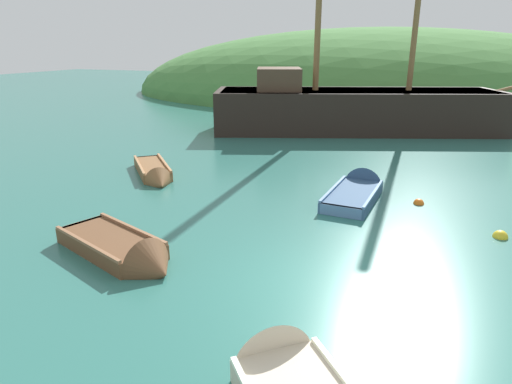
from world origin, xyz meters
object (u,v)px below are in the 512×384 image
sailing_ship (353,115)px  rowboat_near_dock (155,174)px  rowboat_portside (357,192)px  rowboat_outer_right (125,253)px  buoy_yellow (500,237)px  buoy_orange (419,204)px

sailing_ship → rowboat_near_dock: bearing=-133.7°
rowboat_portside → rowboat_outer_right: rowboat_portside is taller
sailing_ship → buoy_yellow: 13.73m
rowboat_outer_right → sailing_ship: bearing=103.5°
rowboat_portside → buoy_yellow: (3.68, -1.90, -0.10)m
buoy_yellow → rowboat_near_dock: bearing=172.5°
sailing_ship → rowboat_outer_right: sailing_ship is taller
rowboat_outer_right → buoy_orange: (5.77, 5.91, -0.12)m
sailing_ship → buoy_orange: 11.38m
sailing_ship → buoy_orange: bearing=-90.5°
buoy_yellow → rowboat_portside: bearing=152.7°
rowboat_near_dock → rowboat_outer_right: 6.25m
rowboat_portside → buoy_orange: rowboat_portside is taller
rowboat_outer_right → buoy_yellow: bearing=48.9°
rowboat_near_dock → buoy_yellow: size_ratio=9.05×
rowboat_near_dock → buoy_orange: 8.68m
rowboat_near_dock → rowboat_portside: bearing=52.0°
rowboat_portside → buoy_yellow: size_ratio=10.03×
rowboat_portside → rowboat_outer_right: size_ratio=0.99×
sailing_ship → rowboat_outer_right: 16.78m
rowboat_outer_right → buoy_orange: size_ratio=11.58×
buoy_yellow → buoy_orange: buoy_yellow is taller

